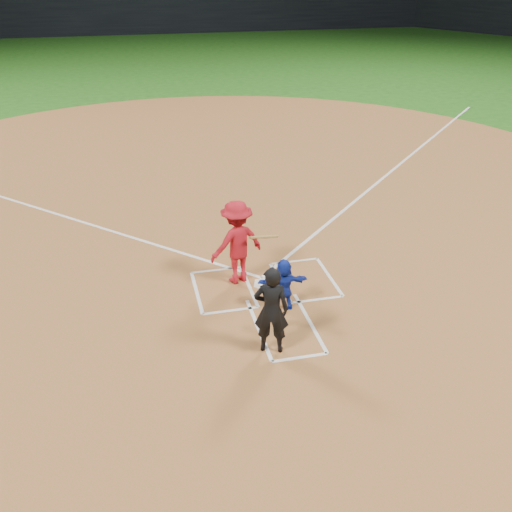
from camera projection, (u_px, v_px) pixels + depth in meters
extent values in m
plane|color=#1D5615|center=(265.00, 285.00, 13.26)|extent=(120.00, 120.00, 0.00)
cylinder|color=brown|center=(220.00, 192.00, 18.41)|extent=(28.00, 28.00, 0.01)
cube|color=black|center=(143.00, 16.00, 53.77)|extent=(80.00, 1.20, 3.20)
cylinder|color=silver|center=(265.00, 284.00, 13.25)|extent=(0.60, 0.60, 0.02)
imported|color=#152DB0|center=(284.00, 285.00, 12.10)|extent=(1.10, 0.40, 1.17)
imported|color=black|center=(271.00, 310.00, 10.66)|extent=(0.76, 0.61, 1.81)
cube|color=white|center=(217.00, 270.00, 13.84)|extent=(1.22, 0.08, 0.01)
cube|color=white|center=(231.00, 311.00, 12.27)|extent=(1.22, 0.08, 0.01)
cube|color=white|center=(249.00, 286.00, 13.18)|extent=(0.08, 1.83, 0.01)
cube|color=white|center=(197.00, 292.00, 12.93)|extent=(0.08, 1.83, 0.01)
cube|color=white|center=(294.00, 261.00, 14.24)|extent=(1.22, 0.08, 0.01)
cube|color=white|center=(317.00, 300.00, 12.66)|extent=(1.22, 0.08, 0.01)
cube|color=white|center=(280.00, 282.00, 13.33)|extent=(0.08, 1.83, 0.01)
cube|color=white|center=(329.00, 276.00, 13.57)|extent=(0.08, 1.83, 0.01)
cube|color=white|center=(259.00, 329.00, 11.68)|extent=(0.08, 2.20, 0.01)
cube|color=white|center=(310.00, 322.00, 11.90)|extent=(0.08, 2.20, 0.01)
cube|color=white|center=(300.00, 358.00, 10.85)|extent=(1.10, 0.08, 0.01)
cube|color=white|center=(403.00, 162.00, 21.01)|extent=(14.21, 14.21, 0.01)
imported|color=#AF131F|center=(237.00, 242.00, 12.95)|extent=(1.46, 1.11, 1.99)
cylinder|color=#A9823E|center=(264.00, 237.00, 12.87)|extent=(0.78, 0.42, 0.28)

